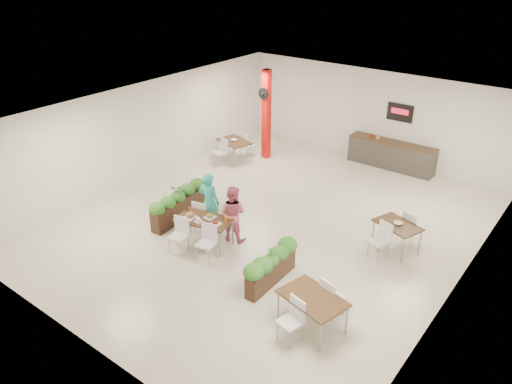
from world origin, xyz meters
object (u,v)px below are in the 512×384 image
red_column (266,114)px  service_counter (391,154)px  planter_left (179,203)px  side_table_a (234,144)px  main_table (204,223)px  side_table_c (312,302)px  diner_woman (232,213)px  side_table_b (397,229)px  diner_man (209,202)px  planter_right (271,265)px

red_column → service_counter: bearing=25.0°
planter_left → side_table_a: (-1.52, 4.26, 0.11)m
main_table → side_table_c: 3.98m
side_table_c → main_table: bearing=178.5°
diner_woman → side_table_c: 3.82m
diner_woman → side_table_b: diner_woman is taller
side_table_b → main_table: bearing=-126.3°
side_table_b → diner_woman: bearing=-130.6°
diner_man → service_counter: bearing=-118.8°
service_counter → planter_left: size_ratio=1.45×
main_table → side_table_c: bearing=-14.7°
diner_man → side_table_b: size_ratio=1.00×
side_table_a → diner_woman: bearing=-35.0°
planter_left → side_table_c: size_ratio=1.23×
side_table_a → diner_man: bearing=-42.3°
diner_man → planter_left: bearing=-5.1°
red_column → side_table_a: size_ratio=1.91×
main_table → side_table_b: (4.02, 2.73, -0.01)m
side_table_b → red_column: bearing=173.9°
red_column → side_table_b: red_column is taller
service_counter → diner_woman: bearing=-100.9°
diner_woman → planter_right: bearing=141.9°
main_table → diner_woman: 0.78m
service_counter → side_table_a: service_counter is taller
service_counter → side_table_a: bearing=-149.2°
side_table_a → planter_left: bearing=-54.6°
diner_woman → side_table_b: size_ratio=0.91×
side_table_a → side_table_b: bearing=-0.7°
red_column → planter_right: red_column is taller
service_counter → main_table: service_counter is taller
diner_woman → side_table_a: (-3.38, 4.14, -0.13)m
red_column → diner_man: red_column is taller
planter_right → side_table_b: bearing=60.7°
planter_left → side_table_a: size_ratio=1.23×
diner_woman → side_table_c: bearing=142.4°
red_column → side_table_c: size_ratio=1.91×
side_table_b → side_table_c: size_ratio=1.00×
main_table → diner_man: bearing=120.8°
service_counter → diner_woman: (-1.33, -6.95, 0.27)m
planter_right → side_table_b: 3.47m
red_column → main_table: (2.26, -5.74, -1.01)m
planter_right → side_table_c: bearing=-25.2°
diner_woman → planter_left: bearing=-8.0°
diner_man → side_table_c: size_ratio=0.99×
red_column → planter_right: (4.59, -6.04, -1.16)m
main_table → planter_right: main_table is taller
red_column → side_table_c: bearing=-47.9°
main_table → planter_left: bearing=159.8°
service_counter → diner_man: bearing=-107.1°
diner_man → diner_woman: diner_man is taller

